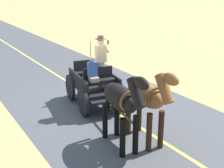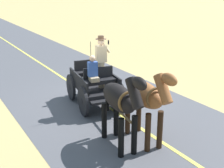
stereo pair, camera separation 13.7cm
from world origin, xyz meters
name	(u,v)px [view 1 (the left image)]	position (x,y,z in m)	size (l,w,h in m)	color
ground_plane	(98,101)	(0.00, 0.00, 0.00)	(200.00, 200.00, 0.00)	tan
road_surface	(98,101)	(0.00, 0.00, 0.00)	(6.07, 160.00, 0.01)	#4C4C51
road_centre_stripe	(98,101)	(0.00, 0.00, 0.01)	(0.12, 160.00, 0.00)	#DBCC4C
horse_drawn_carriage	(95,83)	(0.27, 0.28, 0.82)	(1.78, 4.51, 2.50)	black
horse_near_side	(147,97)	(0.39, 3.33, 1.32)	(0.73, 2.14, 2.21)	brown
horse_off_side	(122,101)	(1.11, 3.21, 1.32)	(0.76, 2.15, 2.21)	black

